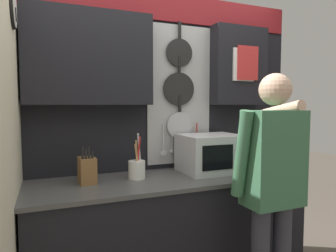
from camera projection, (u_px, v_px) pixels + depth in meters
name	position (u px, v px, depth m)	size (l,w,h in m)	color
base_cabinet_counter	(171.00, 237.00, 2.32)	(2.09, 0.66, 0.93)	black
back_wall_unit	(155.00, 105.00, 2.51)	(2.66, 0.23, 2.42)	black
side_wall	(7.00, 157.00, 1.52)	(0.07, 1.60, 2.42)	beige
microwave	(211.00, 153.00, 2.47)	(0.48, 0.41, 0.31)	silver
knife_block	(87.00, 170.00, 2.10)	(0.12, 0.16, 0.26)	brown
utensil_crock	(137.00, 168.00, 2.24)	(0.13, 0.13, 0.34)	white
person	(272.00, 178.00, 1.96)	(0.54, 0.66, 1.68)	#383842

